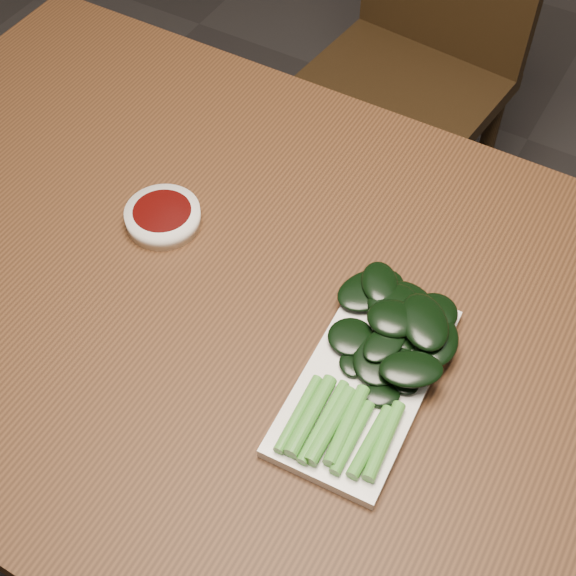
{
  "coord_description": "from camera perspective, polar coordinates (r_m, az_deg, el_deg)",
  "views": [
    {
      "loc": [
        0.27,
        -0.49,
        1.53
      ],
      "look_at": [
        -0.03,
        0.03,
        0.76
      ],
      "focal_mm": 50.0,
      "sensor_mm": 36.0,
      "label": 1
    }
  ],
  "objects": [
    {
      "name": "gai_lan",
      "position": [
        0.92,
        7.26,
        -3.93
      ],
      "size": [
        0.18,
        0.29,
        0.03
      ],
      "color": "#499633",
      "rests_on": "serving_plate"
    },
    {
      "name": "serving_plate",
      "position": [
        0.91,
        5.53,
        -6.56
      ],
      "size": [
        0.15,
        0.27,
        0.01
      ],
      "rotation": [
        0.0,
        0.0,
        0.05
      ],
      "color": "white",
      "rests_on": "table"
    },
    {
      "name": "sauce_bowl",
      "position": [
        1.06,
        -8.88,
        5.04
      ],
      "size": [
        0.1,
        0.1,
        0.02
      ],
      "color": "white",
      "rests_on": "table"
    },
    {
      "name": "chair_far",
      "position": [
        1.79,
        9.04,
        15.95
      ],
      "size": [
        0.44,
        0.44,
        0.89
      ],
      "rotation": [
        0.0,
        0.0,
        -0.1
      ],
      "color": "black",
      "rests_on": "ground"
    },
    {
      "name": "table",
      "position": [
        1.02,
        0.7,
        -4.61
      ],
      "size": [
        1.4,
        0.8,
        0.75
      ],
      "color": "#3F2412",
      "rests_on": "ground"
    },
    {
      "name": "ground",
      "position": [
        1.63,
        0.46,
        -17.73
      ],
      "size": [
        6.0,
        6.0,
        0.0
      ],
      "primitive_type": "plane",
      "color": "#2C2A2A",
      "rests_on": "ground"
    }
  ]
}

